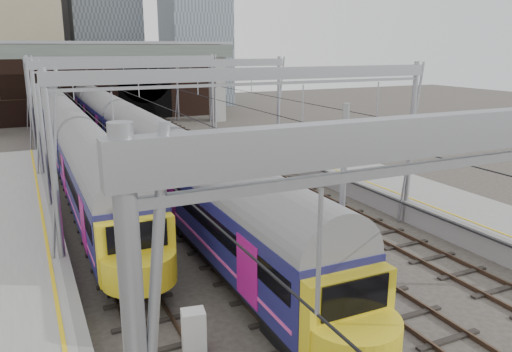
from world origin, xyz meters
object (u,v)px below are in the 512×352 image
signal_near_centre (327,252)px  relay_cabinet (194,332)px  train_main (121,128)px  train_second (69,134)px

signal_near_centre → relay_cabinet: signal_near_centre is taller
train_main → train_second: train_main is taller
train_main → train_second: (-4.00, -1.33, -0.00)m
train_main → relay_cabinet: size_ratio=46.51×
train_main → relay_cabinet: bearing=-96.5°
train_main → train_second: size_ratio=1.33×
train_main → relay_cabinet: (-3.16, -27.67, -1.75)m
signal_near_centre → train_second: bearing=116.5°
train_main → signal_near_centre: 28.63m
relay_cabinet → train_main: bearing=93.0°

